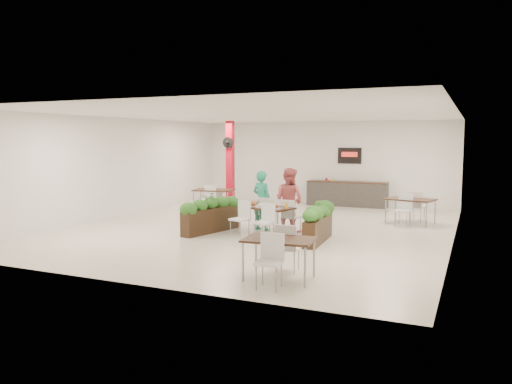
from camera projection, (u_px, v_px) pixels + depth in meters
ground at (264, 228)px, 14.16m from camera, size 12.00×12.00×0.00m
room_shell at (264, 158)px, 13.95m from camera, size 10.10×12.10×3.22m
red_column at (230, 163)px, 18.64m from camera, size 0.40×0.41×3.20m
service_counter at (347, 193)px, 18.84m from camera, size 3.00×0.64×2.20m
main_table at (266, 211)px, 13.10m from camera, size 1.62×1.89×0.92m
diner_man at (262, 200)px, 13.83m from camera, size 0.69×0.55×1.65m
diner_woman at (289, 200)px, 13.50m from camera, size 1.00×0.87×1.75m
planter_left at (211, 213)px, 13.51m from camera, size 0.79×2.06×1.10m
planter_right at (318, 222)px, 12.21m from camera, size 0.49×1.96×1.03m
side_table_a at (214, 192)px, 17.72m from camera, size 1.52×1.67×0.92m
side_table_b at (411, 202)px, 14.93m from camera, size 1.51×1.67×0.92m
side_table_c at (279, 245)px, 8.92m from camera, size 1.31×1.65×0.92m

